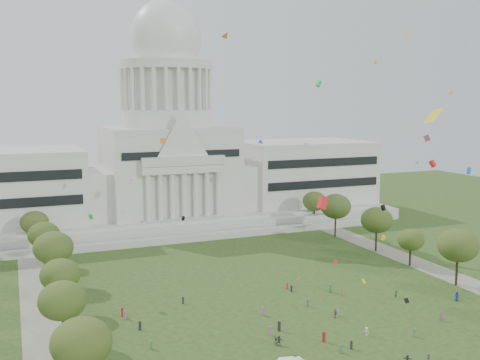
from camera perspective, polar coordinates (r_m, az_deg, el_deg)
name	(u,v)px	position (r m, az deg, el deg)	size (l,w,h in m)	color
ground	(335,344)	(106.17, 9.59, -16.13)	(400.00, 400.00, 0.00)	#2E461B
capitol	(168,160)	(203.46, -7.32, 1.98)	(160.00, 64.50, 91.30)	beige
path_left	(43,323)	(120.10, -19.40, -13.56)	(8.00, 160.00, 0.04)	gray
path_right	(432,269)	(156.12, 18.94, -8.53)	(8.00, 160.00, 0.04)	gray
row_tree_l_1	(81,343)	(86.48, -15.81, -15.63)	(8.86, 8.86, 12.59)	black
row_tree_l_2	(62,301)	(105.41, -17.61, -11.61)	(8.42, 8.42, 11.97)	black
row_tree_r_2	(458,246)	(142.23, 21.28, -6.22)	(9.55, 9.55, 13.58)	black
row_tree_l_3	(60,275)	(121.34, -17.81, -9.17)	(8.12, 8.12, 11.55)	black
row_tree_r_3	(411,240)	(155.36, 16.96, -5.83)	(7.01, 7.01, 9.98)	black
row_tree_l_4	(53,248)	(138.84, -18.44, -6.54)	(9.29, 9.29, 13.21)	black
row_tree_r_4	(377,220)	(167.09, 13.72, -3.98)	(9.19, 9.19, 13.06)	black
row_tree_l_5	(44,235)	(157.08, -19.30, -5.29)	(8.33, 8.33, 11.85)	black
row_tree_r_5	(336,206)	(182.65, 9.70, -2.66)	(9.82, 9.82, 13.96)	black
row_tree_l_6	(34,222)	(174.76, -20.16, -4.07)	(8.19, 8.19, 11.64)	black
row_tree_r_6	(315,201)	(199.30, 7.58, -2.15)	(8.42, 8.42, 11.97)	black
person_0	(457,296)	(133.75, 21.16, -10.96)	(1.01, 0.66, 2.06)	navy
person_2	(396,294)	(131.74, 15.60, -11.11)	(0.77, 0.47, 1.58)	#33723F
person_3	(366,331)	(110.56, 12.72, -14.76)	(1.04, 0.54, 1.61)	silver
person_4	(335,313)	(117.46, 9.65, -13.21)	(1.11, 0.61, 1.90)	#994C8C
person_5	(279,340)	(104.38, 3.98, -15.94)	(1.62, 0.64, 1.75)	#4C4C51
person_6	(428,359)	(102.48, 18.58, -16.81)	(0.88, 0.57, 1.79)	#4C4C51
person_8	(275,341)	(104.31, 3.62, -16.03)	(0.74, 0.45, 1.51)	#33723F
person_9	(414,333)	(112.12, 17.29, -14.62)	(1.00, 0.52, 1.55)	#33723F
person_10	(338,312)	(118.74, 9.93, -13.04)	(0.99, 0.54, 1.69)	silver
person_11	(407,359)	(101.32, 16.64, -17.06)	(1.54, 0.61, 1.66)	#4C4C51
distant_crowd	(241,323)	(111.50, 0.11, -14.33)	(67.84, 34.89, 1.95)	navy
kite_swarm	(329,175)	(108.14, 9.01, 0.54)	(85.45, 98.80, 62.60)	yellow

